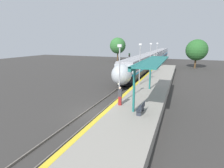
{
  "coord_description": "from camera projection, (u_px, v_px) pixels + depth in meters",
  "views": [
    {
      "loc": [
        7.5,
        -13.91,
        6.7
      ],
      "look_at": [
        0.61,
        3.42,
        2.16
      ],
      "focal_mm": 28.0,
      "sensor_mm": 36.0,
      "label": 1
    }
  ],
  "objects": [
    {
      "name": "lamppost_far",
      "position": [
        150.0,
        57.0,
        30.34
      ],
      "size": [
        0.36,
        0.2,
        5.49
      ],
      "color": "#9E9EA3",
      "rests_on": "platform_right"
    },
    {
      "name": "station_canopy",
      "position": [
        150.0,
        63.0,
        17.09
      ],
      "size": [
        2.02,
        10.74,
        3.95
      ],
      "color": "#1E6B66",
      "rests_on": "platform_right"
    },
    {
      "name": "platform_bench",
      "position": [
        141.0,
        108.0,
        14.14
      ],
      "size": [
        0.44,
        1.5,
        0.89
      ],
      "color": "#2D333D",
      "rests_on": "platform_right"
    },
    {
      "name": "background_tree_right",
      "position": [
        197.0,
        50.0,
        44.21
      ],
      "size": [
        5.31,
        5.31,
        7.3
      ],
      "color": "brown",
      "rests_on": "ground_plane"
    },
    {
      "name": "lamppost_farthest",
      "position": [
        157.0,
        54.0,
        37.67
      ],
      "size": [
        0.36,
        0.2,
        5.49
      ],
      "color": "#9E9EA3",
      "rests_on": "platform_right"
    },
    {
      "name": "rail_left",
      "position": [
        86.0,
        111.0,
        17.07
      ],
      "size": [
        0.08,
        90.0,
        0.15
      ],
      "primitive_type": "cube",
      "color": "slate",
      "rests_on": "ground_plane"
    },
    {
      "name": "lamppost_near",
      "position": [
        119.0,
        71.0,
        15.69
      ],
      "size": [
        0.36,
        0.2,
        5.49
      ],
      "color": "#9E9EA3",
      "rests_on": "platform_right"
    },
    {
      "name": "background_tree_left",
      "position": [
        118.0,
        46.0,
        60.23
      ],
      "size": [
        5.46,
        5.46,
        8.1
      ],
      "color": "brown",
      "rests_on": "ground_plane"
    },
    {
      "name": "lamppost_mid",
      "position": [
        140.0,
        62.0,
        23.02
      ],
      "size": [
        0.36,
        0.2,
        5.49
      ],
      "color": "#9E9EA3",
      "rests_on": "platform_right"
    },
    {
      "name": "rail_right",
      "position": [
        100.0,
        113.0,
        16.56
      ],
      "size": [
        0.08,
        90.0,
        0.15
      ],
      "primitive_type": "cube",
      "color": "slate",
      "rests_on": "ground_plane"
    },
    {
      "name": "platform_right",
      "position": [
        134.0,
        114.0,
        15.28
      ],
      "size": [
        4.54,
        64.0,
        1.0
      ],
      "color": "gray",
      "rests_on": "ground_plane"
    },
    {
      "name": "railway_signal",
      "position": [
        129.0,
        62.0,
        36.15
      ],
      "size": [
        0.28,
        0.28,
        4.39
      ],
      "color": "#59595E",
      "rests_on": "ground_plane"
    },
    {
      "name": "ground_plane",
      "position": [
        93.0,
        113.0,
        16.83
      ],
      "size": [
        120.0,
        120.0,
        0.0
      ],
      "primitive_type": "plane",
      "color": "#383533"
    },
    {
      "name": "person_waiting",
      "position": [
        120.0,
        96.0,
        15.94
      ],
      "size": [
        0.36,
        0.23,
        1.74
      ],
      "color": "maroon",
      "rests_on": "platform_right"
    },
    {
      "name": "train",
      "position": [
        154.0,
        58.0,
        49.9
      ],
      "size": [
        2.92,
        60.54,
        3.92
      ],
      "color": "black",
      "rests_on": "ground_plane"
    }
  ]
}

